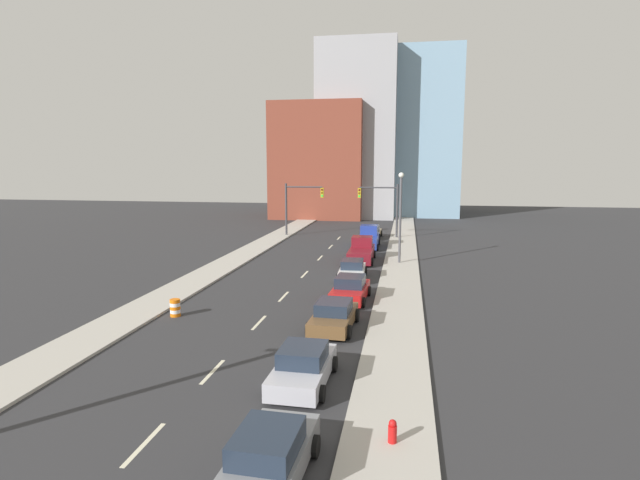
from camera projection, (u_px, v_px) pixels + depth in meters
sidewalk_left at (282, 234)px, 59.43m from camera, size 2.84×104.25×0.13m
sidewalk_right at (403, 237)px, 57.01m from camera, size 2.84×104.25×0.13m
lane_stripe_at_7m at (144, 444)px, 14.76m from camera, size 0.16×2.40×0.01m
lane_stripe_at_13m at (213, 372)px, 19.93m from camera, size 0.16×2.40×0.01m
lane_stripe_at_19m at (259, 323)px, 26.14m from camera, size 0.16×2.40×0.01m
lane_stripe_at_24m at (284, 296)px, 31.31m from camera, size 0.16×2.40×0.01m
lane_stripe_at_31m at (305, 274)px, 37.69m from camera, size 0.16×2.40×0.01m
lane_stripe_at_38m at (320, 258)px, 44.33m from camera, size 0.16×2.40×0.01m
lane_stripe_at_44m at (331, 247)px, 50.38m from camera, size 0.16×2.40×0.01m
lane_stripe_at_50m at (339, 238)px, 56.32m from camera, size 0.16×2.40×0.01m
building_brick_left at (322, 161)px, 80.47m from camera, size 14.00×16.00×17.54m
building_office_center at (360, 134)px, 82.72m from camera, size 12.00×20.00×26.61m
building_glass_right at (418, 136)px, 85.05m from camera, size 13.00×20.00×26.15m
traffic_signal_left at (297, 202)px, 57.52m from camera, size 4.53×0.35×6.09m
traffic_signal_right at (386, 203)px, 55.79m from camera, size 4.53×0.35×6.09m
traffic_barrel at (175, 308)px, 27.18m from camera, size 0.56×0.56×0.95m
street_lamp at (400, 211)px, 40.98m from camera, size 0.44×0.44×7.59m
fire_hydrant at (392, 433)px, 14.58m from camera, size 0.26×0.26×0.84m
sedan_gray at (267, 460)px, 12.85m from camera, size 2.21×4.62×1.45m
sedan_silver at (303, 367)px, 18.76m from camera, size 2.22×4.36×1.46m
sedan_brown at (334, 316)px, 25.09m from camera, size 2.30×4.42×1.44m
sedan_red at (350, 289)px, 30.34m from camera, size 2.34×4.39×1.52m
sedan_white at (352, 270)px, 36.11m from camera, size 2.20×4.37×1.40m
pickup_truck_maroon at (361, 251)px, 42.81m from camera, size 2.30×5.73×2.04m
pickup_truck_blue at (368, 239)px, 49.92m from camera, size 2.25×5.46×2.17m
sedan_tan at (372, 232)px, 56.29m from camera, size 2.14×4.71×1.43m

